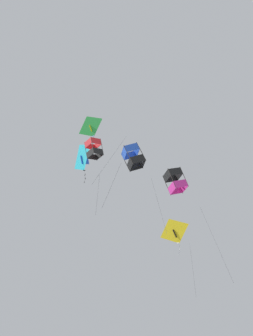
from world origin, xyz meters
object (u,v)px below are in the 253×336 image
kite_box_far_centre (133,157)px  kite_box_upper_right (176,181)px  kite_delta_low_drifter (83,158)px  kite_box_near_left (94,149)px  kite_delta_highest (91,127)px  kite_delta_mid_left (175,231)px

kite_box_far_centre → kite_box_upper_right: size_ratio=0.93×
kite_delta_low_drifter → kite_box_upper_right: size_ratio=0.63×
kite_box_far_centre → kite_box_near_left: 8.61m
kite_box_upper_right → kite_box_far_centre: bearing=-140.7°
kite_box_upper_right → kite_delta_highest: bearing=-124.5°
kite_delta_low_drifter → kite_box_near_left: bearing=-4.9°
kite_delta_mid_left → kite_box_upper_right: kite_box_upper_right is taller
kite_delta_low_drifter → kite_delta_mid_left: (8.75, 7.90, -1.53)m
kite_box_near_left → kite_box_upper_right: 7.58m
kite_delta_mid_left → kite_box_upper_right: size_ratio=0.74×
kite_box_upper_right → kite_delta_low_drifter: bearing=-91.3°
kite_box_far_centre → kite_box_near_left: bearing=-31.4°
kite_delta_low_drifter → kite_box_far_centre: size_ratio=0.68×
kite_delta_highest → kite_delta_mid_left: kite_delta_highest is taller
kite_delta_mid_left → kite_box_near_left: bearing=-65.3°
kite_delta_mid_left → kite_box_near_left: (-8.17, -11.08, 0.10)m
kite_delta_low_drifter → kite_box_near_left: size_ratio=1.02×
kite_delta_highest → kite_box_upper_right: size_ratio=0.89×
kite_box_near_left → kite_box_upper_right: (6.43, 3.97, 0.61)m
kite_delta_mid_left → kite_box_upper_right: bearing=-42.7°
kite_delta_highest → kite_box_far_centre: size_ratio=0.95×
kite_delta_mid_left → kite_box_far_centre: size_ratio=0.79×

